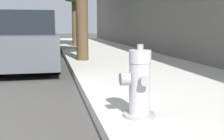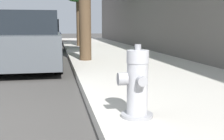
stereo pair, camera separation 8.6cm
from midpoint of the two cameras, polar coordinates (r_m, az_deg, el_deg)
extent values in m
cylinder|color=#97979C|center=(3.10, 5.89, -9.10)|extent=(0.35, 0.35, 0.04)
cylinder|color=#B2B2B7|center=(3.02, 5.98, -3.78)|extent=(0.22, 0.22, 0.55)
cylinder|color=#B2B2B7|center=(2.96, 6.09, 2.73)|extent=(0.24, 0.24, 0.13)
cylinder|color=#97979C|center=(2.95, 6.12, 4.62)|extent=(0.07, 0.07, 0.06)
cylinder|color=#97979C|center=(2.85, 6.93, -2.27)|extent=(0.10, 0.08, 0.10)
cylinder|color=#97979C|center=(3.14, 5.19, -1.20)|extent=(0.10, 0.08, 0.10)
cylinder|color=#97979C|center=(2.95, 3.00, -1.83)|extent=(0.10, 0.13, 0.13)
cube|color=#4C5156|center=(8.18, -16.62, 4.51)|extent=(1.85, 4.55, 0.75)
cube|color=black|center=(7.98, -16.95, 9.12)|extent=(1.70, 2.50, 0.57)
cylinder|color=black|center=(9.70, -20.77, 3.56)|extent=(0.20, 0.63, 0.63)
cylinder|color=black|center=(9.57, -10.75, 3.92)|extent=(0.20, 0.63, 0.63)
cylinder|color=black|center=(6.76, -10.49, 1.90)|extent=(0.20, 0.63, 0.63)
cube|color=navy|center=(13.87, -13.69, 6.15)|extent=(1.65, 4.18, 0.64)
cube|color=black|center=(13.69, -13.81, 8.69)|extent=(1.52, 2.30, 0.59)
cylinder|color=black|center=(15.22, -16.28, 5.65)|extent=(0.20, 0.70, 0.70)
cylinder|color=black|center=(15.16, -10.64, 5.84)|extent=(0.20, 0.70, 0.70)
cylinder|color=black|center=(12.64, -17.28, 5.01)|extent=(0.20, 0.70, 0.70)
cylinder|color=black|center=(12.58, -10.49, 5.24)|extent=(0.20, 0.70, 0.70)
cube|color=maroon|center=(19.50, -13.45, 6.91)|extent=(1.84, 3.84, 0.67)
cube|color=black|center=(19.33, -13.53, 8.65)|extent=(1.69, 2.11, 0.51)
cylinder|color=black|center=(20.74, -15.64, 6.43)|extent=(0.20, 0.68, 0.68)
cylinder|color=black|center=(20.68, -10.98, 6.59)|extent=(0.20, 0.68, 0.68)
cylinder|color=black|center=(18.37, -16.19, 6.12)|extent=(0.20, 0.68, 0.68)
cylinder|color=black|center=(18.30, -10.93, 6.31)|extent=(0.20, 0.68, 0.68)
cylinder|color=brown|center=(8.15, -5.25, 13.77)|extent=(0.34, 0.34, 3.33)
cylinder|color=brown|center=(14.07, -6.55, 10.24)|extent=(0.26, 0.26, 2.62)
camera|label=1|loc=(0.04, -89.40, 0.09)|focal=45.00mm
camera|label=2|loc=(0.04, 90.60, -0.09)|focal=45.00mm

